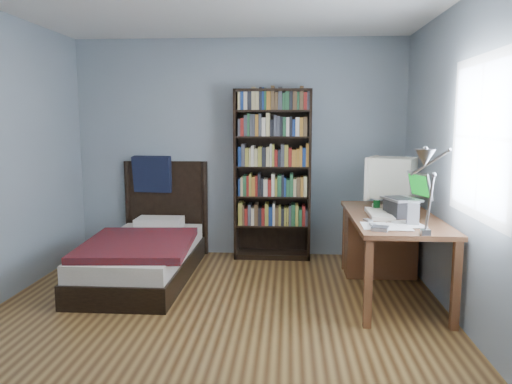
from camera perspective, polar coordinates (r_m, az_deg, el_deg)
room at (r=3.74m, az=-4.65°, el=3.31°), size 4.20×4.24×2.50m
desk at (r=5.12m, az=14.22°, el=-5.11°), size 0.75×1.63×0.73m
crt_monitor at (r=5.07m, az=15.12°, el=1.52°), size 0.57×0.52×0.49m
laptop at (r=4.57m, az=16.48°, el=-1.35°), size 0.40×0.38×0.40m
desk_lamp at (r=3.40m, az=18.82°, el=2.68°), size 0.26×0.56×0.67m
keyboard at (r=4.54m, az=13.92°, el=-2.49°), size 0.21×0.51×0.05m
speaker at (r=4.22m, az=17.54°, el=-2.38°), size 0.11×0.11×0.19m
soda_can at (r=4.76m, az=13.62°, el=-1.54°), size 0.06×0.06×0.11m
mouse at (r=4.89m, az=14.66°, el=-1.78°), size 0.07×0.11×0.04m
phone_silver at (r=4.28m, az=12.68°, el=-3.19°), size 0.08×0.10×0.02m
phone_grey at (r=4.10m, az=13.25°, el=-3.69°), size 0.05×0.10×0.02m
external_drive at (r=3.97m, az=14.00°, el=-4.08°), size 0.16×0.16×0.03m
bookshelf at (r=5.66m, az=1.90°, el=1.99°), size 0.86×0.30×1.92m
bed at (r=5.21m, az=-12.55°, el=-6.59°), size 1.06×2.01×1.16m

